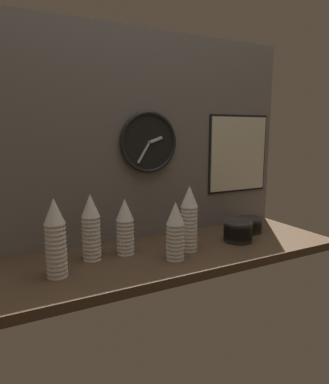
% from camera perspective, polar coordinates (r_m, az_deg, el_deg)
% --- Properties ---
extents(ground_plane, '(1.60, 0.56, 0.04)m').
position_cam_1_polar(ground_plane, '(1.66, 2.10, -10.10)').
color(ground_plane, '#4C3826').
extents(wall_tiled_back, '(1.60, 0.03, 1.05)m').
position_cam_1_polar(wall_tiled_back, '(1.80, -2.04, 9.17)').
color(wall_tiled_back, slate).
rests_on(wall_tiled_back, ground_plane).
extents(cup_stack_left, '(0.08, 0.08, 0.29)m').
position_cam_1_polar(cup_stack_left, '(1.52, -12.14, -5.73)').
color(cup_stack_left, white).
rests_on(cup_stack_left, ground_plane).
extents(cup_stack_center_right, '(0.08, 0.08, 0.31)m').
position_cam_1_polar(cup_stack_center_right, '(1.60, 4.12, -4.40)').
color(cup_stack_center_right, white).
rests_on(cup_stack_center_right, ground_plane).
extents(cup_stack_center, '(0.08, 0.08, 0.26)m').
position_cam_1_polar(cup_stack_center, '(1.49, 1.82, -6.47)').
color(cup_stack_center, white).
rests_on(cup_stack_center, ground_plane).
extents(cup_stack_center_left, '(0.08, 0.08, 0.26)m').
position_cam_1_polar(cup_stack_center_left, '(1.57, -6.59, -5.71)').
color(cup_stack_center_left, white).
rests_on(cup_stack_center_left, ground_plane).
extents(cup_stack_far_left, '(0.08, 0.08, 0.31)m').
position_cam_1_polar(cup_stack_far_left, '(1.38, -17.71, -7.28)').
color(cup_stack_far_left, white).
rests_on(cup_stack_far_left, ground_plane).
extents(bowl_stack_right, '(0.15, 0.15, 0.10)m').
position_cam_1_polar(bowl_stack_right, '(1.79, 12.14, -6.31)').
color(bowl_stack_right, black).
rests_on(bowl_stack_right, ground_plane).
extents(bowl_stack_far_right, '(0.15, 0.15, 0.08)m').
position_cam_1_polar(bowl_stack_far_right, '(1.97, 13.83, -5.19)').
color(bowl_stack_far_right, black).
rests_on(bowl_stack_far_right, ground_plane).
extents(wall_clock, '(0.31, 0.03, 0.31)m').
position_cam_1_polar(wall_clock, '(1.75, -2.65, 8.26)').
color(wall_clock, black).
extents(menu_board, '(0.42, 0.01, 0.45)m').
position_cam_1_polar(menu_board, '(2.08, 12.20, 6.23)').
color(menu_board, black).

